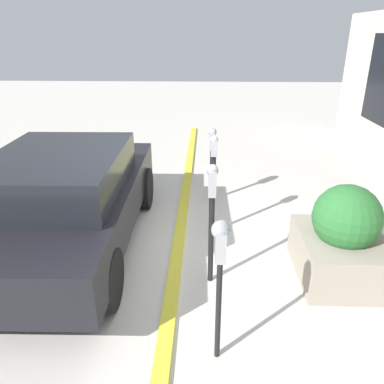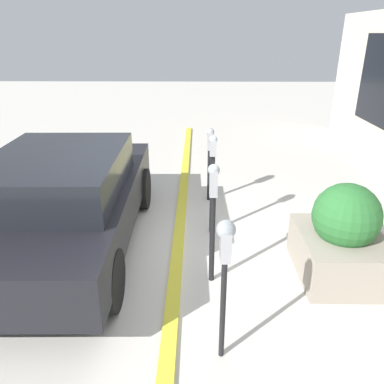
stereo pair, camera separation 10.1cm
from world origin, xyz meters
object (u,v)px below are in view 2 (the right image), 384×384
(parking_meter_second, at_px, (213,205))
(parking_meter_nearest, at_px, (225,256))
(planter_box, at_px, (342,238))
(parked_car_front, at_px, (65,198))
(parking_meter_middle, at_px, (213,173))
(parking_meter_fourth, at_px, (210,153))

(parking_meter_second, bearing_deg, parking_meter_nearest, -177.31)
(parking_meter_nearest, relative_size, parking_meter_second, 0.95)
(planter_box, relative_size, parked_car_front, 0.29)
(parking_meter_second, relative_size, parking_meter_middle, 1.00)
(planter_box, height_order, parked_car_front, parked_car_front)
(parking_meter_fourth, xyz_separation_m, parked_car_front, (-1.70, 2.03, -0.13))
(parking_meter_middle, xyz_separation_m, parked_car_front, (-0.49, 2.03, -0.20))
(parking_meter_middle, xyz_separation_m, parking_meter_fourth, (1.22, 0.00, -0.07))
(parking_meter_nearest, bearing_deg, parking_meter_second, 2.69)
(parking_meter_middle, relative_size, parking_meter_fourth, 1.14)
(parking_meter_second, xyz_separation_m, parking_meter_fourth, (2.45, -0.04, -0.13))
(parking_meter_middle, height_order, parking_meter_fourth, parking_meter_middle)
(parking_meter_second, height_order, parking_meter_middle, parking_meter_middle)
(parking_meter_fourth, relative_size, planter_box, 1.10)
(parking_meter_second, height_order, parked_car_front, parking_meter_second)
(parking_meter_second, bearing_deg, parking_meter_fourth, -0.85)
(parking_meter_nearest, bearing_deg, parked_car_front, 46.60)
(parking_meter_fourth, height_order, parked_car_front, parked_car_front)
(parking_meter_second, distance_m, parked_car_front, 2.14)
(parking_meter_nearest, distance_m, parking_meter_second, 1.19)
(parking_meter_fourth, relative_size, parked_car_front, 0.32)
(parking_meter_middle, height_order, parked_car_front, parking_meter_middle)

